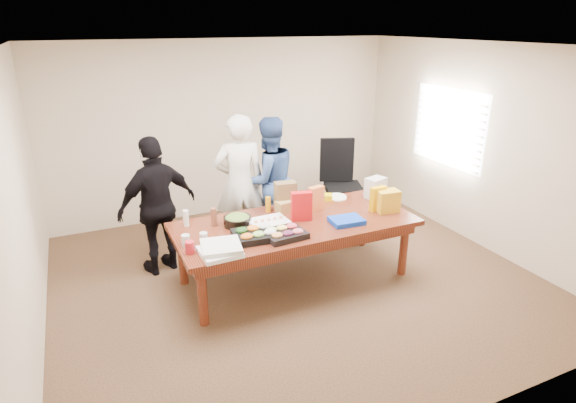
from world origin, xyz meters
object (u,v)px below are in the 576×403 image
office_chair (344,185)px  person_center (240,183)px  salad_bowl (237,221)px  person_right (269,180)px  sheet_cake (269,223)px  conference_table (295,251)px

office_chair → person_center: size_ratio=0.66×
office_chair → person_center: bearing=-155.2°
office_chair → salad_bowl: bearing=-132.7°
office_chair → person_right: size_ratio=0.70×
person_right → salad_bowl: person_right is taller
sheet_cake → salad_bowl: bearing=147.8°
person_right → salad_bowl: (-0.80, -1.00, -0.08)m
person_right → sheet_cake: person_right is taller
person_center → sheet_cake: bearing=96.2°
person_right → salad_bowl: 1.28m
person_right → sheet_cake: (-0.49, -1.18, -0.09)m
conference_table → salad_bowl: salad_bowl is taller
conference_table → sheet_cake: 0.53m
sheet_cake → conference_table: bearing=-2.5°
person_center → sheet_cake: 1.10m
person_right → sheet_cake: bearing=62.4°
person_center → sheet_cake: (-0.04, -1.09, -0.14)m
conference_table → person_center: person_center is taller
person_center → person_right: size_ratio=1.05×
person_right → salad_bowl: size_ratio=5.52×
office_chair → person_right: 1.27m
sheet_cake → salad_bowl: size_ratio=1.35×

